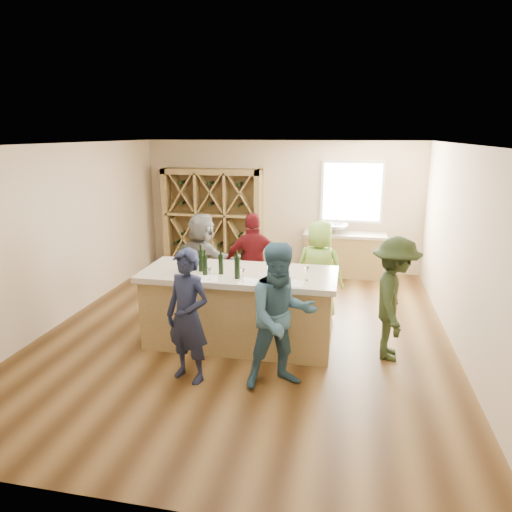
% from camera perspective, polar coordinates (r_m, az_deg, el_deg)
% --- Properties ---
extents(floor, '(6.00, 7.00, 0.10)m').
position_cam_1_polar(floor, '(7.15, -1.12, -9.70)').
color(floor, brown).
rests_on(floor, ground).
extents(ceiling, '(6.00, 7.00, 0.10)m').
position_cam_1_polar(ceiling, '(6.48, -1.25, 14.24)').
color(ceiling, white).
rests_on(ceiling, ground).
extents(wall_back, '(6.00, 0.10, 2.80)m').
position_cam_1_polar(wall_back, '(10.10, 3.22, 6.29)').
color(wall_back, beige).
rests_on(wall_back, ground).
extents(wall_front, '(6.00, 0.10, 2.80)m').
position_cam_1_polar(wall_front, '(3.48, -14.25, -11.88)').
color(wall_front, beige).
rests_on(wall_front, ground).
extents(wall_left, '(0.10, 7.00, 2.80)m').
position_cam_1_polar(wall_left, '(7.90, -23.35, 2.56)').
color(wall_left, beige).
rests_on(wall_left, ground).
extents(wall_right, '(0.10, 7.00, 2.80)m').
position_cam_1_polar(wall_right, '(6.72, 25.13, 0.32)').
color(wall_right, beige).
rests_on(wall_right, ground).
extents(window_frame, '(1.30, 0.06, 1.30)m').
position_cam_1_polar(window_frame, '(9.87, 11.91, 7.84)').
color(window_frame, white).
rests_on(window_frame, wall_back).
extents(window_pane, '(1.18, 0.01, 1.18)m').
position_cam_1_polar(window_pane, '(9.84, 11.91, 7.82)').
color(window_pane, white).
rests_on(window_pane, wall_back).
extents(wine_rack, '(2.20, 0.45, 2.20)m').
position_cam_1_polar(wine_rack, '(10.20, -5.43, 4.63)').
color(wine_rack, olive).
rests_on(wine_rack, floor).
extents(back_counter_base, '(1.60, 0.58, 0.86)m').
position_cam_1_polar(back_counter_base, '(9.85, 10.92, 0.05)').
color(back_counter_base, olive).
rests_on(back_counter_base, floor).
extents(back_counter_top, '(1.70, 0.62, 0.06)m').
position_cam_1_polar(back_counter_top, '(9.75, 11.05, 2.66)').
color(back_counter_top, '#BFB29C').
rests_on(back_counter_top, back_counter_base).
extents(sink, '(0.54, 0.54, 0.19)m').
position_cam_1_polar(sink, '(9.72, 9.91, 3.43)').
color(sink, silver).
rests_on(sink, back_counter_top).
extents(faucet, '(0.02, 0.02, 0.30)m').
position_cam_1_polar(faucet, '(9.89, 9.96, 3.96)').
color(faucet, silver).
rests_on(faucet, back_counter_top).
extents(tasting_counter_base, '(2.60, 1.00, 1.00)m').
position_cam_1_polar(tasting_counter_base, '(6.56, -2.10, -6.80)').
color(tasting_counter_base, olive).
rests_on(tasting_counter_base, floor).
extents(tasting_counter_top, '(2.72, 1.12, 0.08)m').
position_cam_1_polar(tasting_counter_top, '(6.38, -2.15, -2.30)').
color(tasting_counter_top, '#BFB29C').
rests_on(tasting_counter_top, tasting_counter_base).
extents(wine_bottle_a, '(0.09, 0.09, 0.30)m').
position_cam_1_polar(wine_bottle_a, '(6.44, -9.32, -0.58)').
color(wine_bottle_a, black).
rests_on(wine_bottle_a, tasting_counter_top).
extents(wine_bottle_b, '(0.09, 0.09, 0.31)m').
position_cam_1_polar(wine_bottle_b, '(6.28, -8.62, -0.92)').
color(wine_bottle_b, black).
rests_on(wine_bottle_b, tasting_counter_top).
extents(wine_bottle_c, '(0.07, 0.07, 0.30)m').
position_cam_1_polar(wine_bottle_c, '(6.40, -6.89, -0.59)').
color(wine_bottle_c, black).
rests_on(wine_bottle_c, tasting_counter_top).
extents(wine_bottle_d, '(0.08, 0.08, 0.28)m').
position_cam_1_polar(wine_bottle_d, '(6.22, -6.40, -1.15)').
color(wine_bottle_d, black).
rests_on(wine_bottle_d, tasting_counter_top).
extents(wine_bottle_e, '(0.07, 0.07, 0.27)m').
position_cam_1_polar(wine_bottle_e, '(6.25, -4.41, -1.04)').
color(wine_bottle_e, black).
rests_on(wine_bottle_e, tasting_counter_top).
extents(wine_glass_a, '(0.07, 0.07, 0.16)m').
position_cam_1_polar(wine_glass_a, '(6.01, -5.84, -2.27)').
color(wine_glass_a, white).
rests_on(wine_glass_a, tasting_counter_top).
extents(wine_glass_b, '(0.08, 0.08, 0.18)m').
position_cam_1_polar(wine_glass_b, '(5.90, -1.69, -2.45)').
color(wine_glass_b, white).
rests_on(wine_glass_b, tasting_counter_top).
extents(wine_glass_c, '(0.07, 0.07, 0.16)m').
position_cam_1_polar(wine_glass_c, '(5.82, 3.27, -2.80)').
color(wine_glass_c, white).
rests_on(wine_glass_c, tasting_counter_top).
extents(wine_glass_d, '(0.08, 0.08, 0.16)m').
position_cam_1_polar(wine_glass_d, '(6.08, 1.52, -2.03)').
color(wine_glass_d, white).
rests_on(wine_glass_d, tasting_counter_top).
extents(wine_glass_e, '(0.09, 0.09, 0.20)m').
position_cam_1_polar(wine_glass_e, '(5.99, 6.29, -2.16)').
color(wine_glass_e, white).
rests_on(wine_glass_e, tasting_counter_top).
extents(tasting_menu_a, '(0.33, 0.39, 0.00)m').
position_cam_1_polar(tasting_menu_a, '(6.11, -5.95, -2.79)').
color(tasting_menu_a, white).
rests_on(tasting_menu_a, tasting_counter_top).
extents(tasting_menu_b, '(0.27, 0.34, 0.00)m').
position_cam_1_polar(tasting_menu_b, '(5.95, -0.93, -3.20)').
color(tasting_menu_b, white).
rests_on(tasting_menu_b, tasting_counter_top).
extents(tasting_menu_c, '(0.26, 0.33, 0.00)m').
position_cam_1_polar(tasting_menu_c, '(5.91, 4.92, -3.38)').
color(tasting_menu_c, white).
rests_on(tasting_menu_c, tasting_counter_top).
extents(person_near_left, '(0.72, 0.62, 1.66)m').
position_cam_1_polar(person_near_left, '(5.57, -8.52, -7.45)').
color(person_near_left, '#191E38').
rests_on(person_near_left, floor).
extents(person_near_right, '(0.98, 0.80, 1.77)m').
position_cam_1_polar(person_near_right, '(5.37, 3.21, -7.57)').
color(person_near_right, '#335972').
rests_on(person_near_right, floor).
extents(person_server, '(0.56, 1.11, 1.67)m').
position_cam_1_polar(person_server, '(6.31, 16.86, -5.16)').
color(person_server, '#263319').
rests_on(person_server, floor).
extents(person_far_mid, '(1.11, 0.77, 1.71)m').
position_cam_1_polar(person_far_mid, '(7.50, -0.29, -1.07)').
color(person_far_mid, '#590F14').
rests_on(person_far_mid, floor).
extents(person_far_right, '(0.88, 0.67, 1.62)m').
position_cam_1_polar(person_far_right, '(7.44, 7.87, -1.73)').
color(person_far_right, '#8CC64C').
rests_on(person_far_right, floor).
extents(person_far_left, '(1.58, 1.30, 1.65)m').
position_cam_1_polar(person_far_left, '(7.92, -6.66, -0.54)').
color(person_far_left, slate).
rests_on(person_far_left, floor).
extents(wine_bottle_f, '(0.07, 0.07, 0.30)m').
position_cam_1_polar(wine_bottle_f, '(6.04, -2.37, -1.45)').
color(wine_bottle_f, black).
rests_on(wine_bottle_f, tasting_counter_top).
extents(wine_glass_f, '(0.07, 0.07, 0.18)m').
position_cam_1_polar(wine_glass_f, '(6.54, -2.18, -0.68)').
color(wine_glass_f, white).
rests_on(wine_glass_f, tasting_counter_top).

